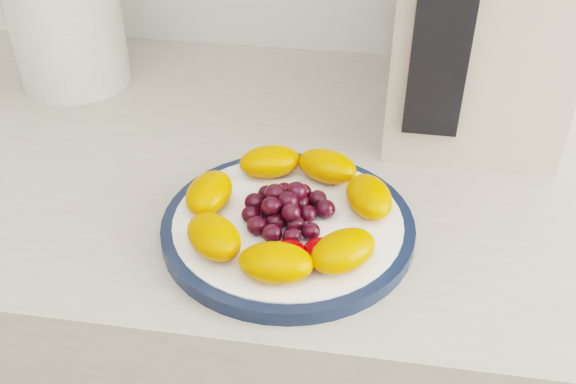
# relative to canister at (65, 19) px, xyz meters

# --- Properties ---
(plate_rim) EXTENTS (0.25, 0.25, 0.01)m
(plate_rim) POSITION_rel_canister_xyz_m (0.35, -0.29, -0.08)
(plate_rim) COLOR #101A32
(plate_rim) RESTS_ON counter
(plate_face) EXTENTS (0.23, 0.23, 0.02)m
(plate_face) POSITION_rel_canister_xyz_m (0.35, -0.29, -0.08)
(plate_face) COLOR white
(plate_face) RESTS_ON counter
(canister) EXTENTS (0.17, 0.17, 0.18)m
(canister) POSITION_rel_canister_xyz_m (0.00, 0.00, 0.00)
(canister) COLOR #456122
(canister) RESTS_ON counter
(appliance_panel) EXTENTS (0.06, 0.02, 0.25)m
(appliance_panel) POSITION_rel_canister_xyz_m (0.49, -0.15, 0.09)
(appliance_panel) COLOR black
(appliance_panel) RESTS_ON appliance_body
(fruit_plate) EXTENTS (0.22, 0.21, 0.03)m
(fruit_plate) POSITION_rel_canister_xyz_m (0.35, -0.29, -0.06)
(fruit_plate) COLOR #D35B00
(fruit_plate) RESTS_ON plate_face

